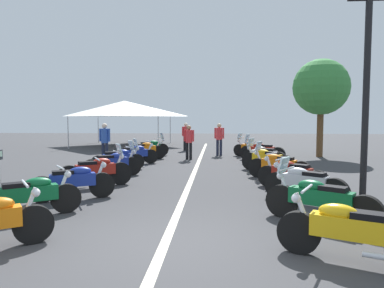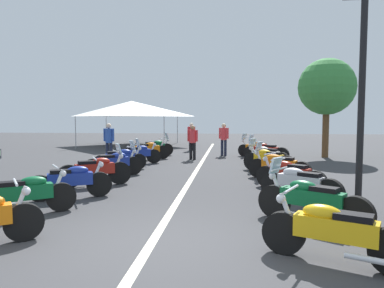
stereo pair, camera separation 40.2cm
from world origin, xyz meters
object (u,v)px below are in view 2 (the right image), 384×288
at_px(motorcycle_right_row_5, 268,159).
at_px(motorcycle_right_row_7, 265,151).
at_px(motorcycle_left_row_5, 121,158).
at_px(motorcycle_left_row_6, 138,154).
at_px(motorcycle_left_row_8, 155,147).
at_px(motorcycle_right_row_0, 334,231).
at_px(motorcycle_left_row_4, 114,163).
at_px(bystander_0, 109,139).
at_px(bystander_1, 193,140).
at_px(roadside_tree_0, 327,87).
at_px(event_tent, 131,109).
at_px(motorcycle_right_row_8, 256,148).
at_px(motorcycle_right_row_2, 300,184).
at_px(motorcycle_right_row_3, 289,174).
at_px(motorcycle_right_row_4, 278,165).
at_px(motorcycle_left_row_1, 25,194).
at_px(street_lamp_twin_globe, 363,56).
at_px(motorcycle_right_row_1, 310,200).
at_px(motorcycle_right_row_6, 266,155).
at_px(motorcycle_left_row_2, 71,181).
at_px(bystander_2, 191,134).
at_px(bystander_4, 224,137).
at_px(motorcycle_left_row_3, 96,170).
at_px(motorcycle_left_row_7, 148,150).

distance_m(motorcycle_right_row_5, motorcycle_right_row_7, 3.40).
bearing_deg(motorcycle_left_row_5, motorcycle_right_row_5, -26.10).
height_order(motorcycle_left_row_6, motorcycle_left_row_8, motorcycle_left_row_8).
bearing_deg(motorcycle_right_row_5, motorcycle_right_row_0, 127.94).
bearing_deg(motorcycle_left_row_4, bystander_0, 77.16).
relative_size(bystander_1, roadside_tree_0, 0.33).
bearing_deg(bystander_0, event_tent, -161.50).
bearing_deg(roadside_tree_0, motorcycle_right_row_8, 95.69).
relative_size(motorcycle_left_row_8, motorcycle_right_row_2, 1.08).
bearing_deg(motorcycle_right_row_3, motorcycle_right_row_4, -51.29).
bearing_deg(motorcycle_left_row_6, motorcycle_left_row_1, -121.98).
bearing_deg(motorcycle_right_row_5, motorcycle_left_row_4, 54.32).
bearing_deg(motorcycle_left_row_6, motorcycle_right_row_3, -72.33).
bearing_deg(motorcycle_right_row_0, motorcycle_left_row_6, -36.17).
height_order(motorcycle_right_row_5, street_lamp_twin_globe, street_lamp_twin_globe).
bearing_deg(motorcycle_left_row_5, motorcycle_right_row_4, -42.31).
height_order(motorcycle_right_row_3, roadside_tree_0, roadside_tree_0).
xyz_separation_m(motorcycle_left_row_6, motorcycle_right_row_8, (3.24, -5.27, 0.01)).
bearing_deg(motorcycle_left_row_5, motorcycle_right_row_7, 4.02).
distance_m(motorcycle_right_row_1, motorcycle_right_row_6, 8.14).
relative_size(motorcycle_left_row_6, motorcycle_left_row_8, 1.01).
bearing_deg(event_tent, motorcycle_right_row_7, -134.25).
distance_m(motorcycle_left_row_2, bystander_0, 7.56).
xyz_separation_m(motorcycle_left_row_6, street_lamp_twin_globe, (-6.95, -6.69, 2.85)).
xyz_separation_m(street_lamp_twin_globe, bystander_0, (7.70, 8.24, -2.28)).
bearing_deg(motorcycle_right_row_8, bystander_2, -9.14).
distance_m(motorcycle_left_row_2, motorcycle_right_row_1, 5.60).
relative_size(motorcycle_left_row_1, motorcycle_right_row_0, 0.91).
bearing_deg(motorcycle_right_row_7, bystander_4, -19.16).
distance_m(motorcycle_right_row_4, bystander_2, 10.72).
height_order(motorcycle_left_row_6, bystander_1, bystander_1).
distance_m(motorcycle_left_row_1, motorcycle_right_row_3, 6.60).
relative_size(motorcycle_left_row_1, motorcycle_left_row_5, 0.93).
relative_size(motorcycle_left_row_8, bystander_1, 1.13).
bearing_deg(motorcycle_right_row_4, motorcycle_left_row_5, 13.76).
bearing_deg(motorcycle_right_row_7, motorcycle_left_row_4, 70.17).
height_order(motorcycle_right_row_0, motorcycle_right_row_1, motorcycle_right_row_1).
xyz_separation_m(bystander_1, bystander_4, (1.92, -1.45, 0.04)).
bearing_deg(motorcycle_right_row_8, motorcycle_left_row_8, 33.13).
relative_size(motorcycle_left_row_4, motorcycle_right_row_7, 0.88).
relative_size(motorcycle_left_row_1, motorcycle_left_row_4, 0.98).
xyz_separation_m(street_lamp_twin_globe, bystander_4, (10.81, 3.08, -2.31)).
height_order(motorcycle_right_row_6, motorcycle_right_row_7, motorcycle_right_row_7).
distance_m(motorcycle_right_row_2, roadside_tree_0, 11.05).
distance_m(motorcycle_right_row_5, bystander_0, 7.29).
bearing_deg(bystander_0, motorcycle_left_row_1, 17.49).
relative_size(motorcycle_left_row_1, bystander_0, 0.99).
xyz_separation_m(motorcycle_left_row_3, motorcycle_left_row_7, (6.67, 0.00, -0.01)).
bearing_deg(motorcycle_left_row_6, motorcycle_right_row_7, -13.11).
distance_m(motorcycle_right_row_2, motorcycle_right_row_4, 3.25).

